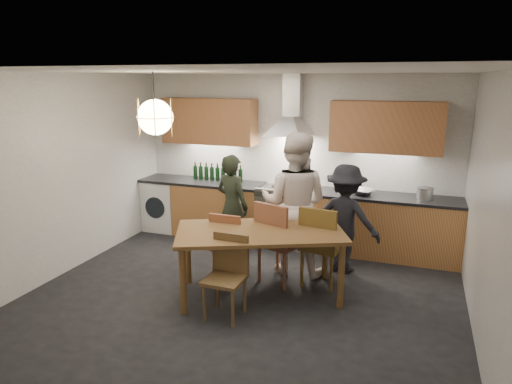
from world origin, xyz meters
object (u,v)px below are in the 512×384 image
(chair_front, at_px, (228,270))
(wine_bottles, at_px, (218,172))
(dining_table, at_px, (260,238))
(person_left, at_px, (232,206))
(mixing_bowl, at_px, (363,192))
(stock_pot, at_px, (425,194))
(person_mid, at_px, (294,204))
(chair_back_left, at_px, (228,242))
(person_right, at_px, (345,219))

(chair_front, relative_size, wine_bottles, 1.03)
(dining_table, height_order, chair_front, chair_front)
(person_left, height_order, mixing_bowl, person_left)
(mixing_bowl, height_order, stock_pot, stock_pot)
(chair_front, distance_m, mixing_bowl, 2.61)
(dining_table, xyz_separation_m, wine_bottles, (-1.40, 1.89, 0.32))
(person_mid, bearing_deg, mixing_bowl, -130.21)
(chair_back_left, xyz_separation_m, chair_front, (0.32, -0.77, -0.01))
(chair_front, xyz_separation_m, wine_bottles, (-1.22, 2.44, 0.53))
(chair_front, distance_m, wine_bottles, 2.77)
(chair_back_left, xyz_separation_m, person_right, (1.32, 0.83, 0.20))
(person_left, xyz_separation_m, mixing_bowl, (1.74, 0.70, 0.19))
(person_mid, bearing_deg, dining_table, 75.38)
(wine_bottles, bearing_deg, mixing_bowl, -2.92)
(chair_front, xyz_separation_m, person_mid, (0.37, 1.36, 0.42))
(person_right, relative_size, stock_pot, 6.64)
(dining_table, relative_size, person_left, 1.44)
(mixing_bowl, distance_m, wine_bottles, 2.35)
(person_mid, distance_m, mixing_bowl, 1.22)
(dining_table, bearing_deg, mixing_bowl, 37.79)
(wine_bottles, bearing_deg, stock_pot, -1.72)
(dining_table, relative_size, mixing_bowl, 6.50)
(mixing_bowl, bearing_deg, person_left, -158.00)
(chair_front, height_order, person_right, person_right)
(person_mid, xyz_separation_m, mixing_bowl, (0.76, 0.96, 0.00))
(chair_back_left, distance_m, wine_bottles, 1.97)
(person_right, bearing_deg, person_left, 8.40)
(person_left, xyz_separation_m, stock_pot, (2.59, 0.73, 0.23))
(mixing_bowl, bearing_deg, person_mid, -128.49)
(person_mid, height_order, mixing_bowl, person_mid)
(wine_bottles, bearing_deg, person_mid, -34.17)
(mixing_bowl, relative_size, wine_bottles, 0.38)
(chair_front, bearing_deg, chair_back_left, 113.61)
(person_left, bearing_deg, chair_front, 130.74)
(dining_table, xyz_separation_m, stock_pot, (1.79, 1.79, 0.26))
(dining_table, bearing_deg, person_left, 102.65)
(dining_table, distance_m, wine_bottles, 2.37)
(chair_back_left, relative_size, chair_front, 1.01)
(chair_back_left, distance_m, person_mid, 1.00)
(person_mid, bearing_deg, chair_back_left, 39.19)
(mixing_bowl, height_order, wine_bottles, wine_bottles)
(chair_back_left, distance_m, person_left, 0.92)
(chair_back_left, height_order, chair_front, chair_back_left)
(mixing_bowl, distance_m, stock_pot, 0.84)
(person_right, xyz_separation_m, wine_bottles, (-2.22, 0.84, 0.31))
(person_left, xyz_separation_m, person_mid, (0.98, -0.25, 0.19))
(person_right, bearing_deg, chair_front, 66.91)
(dining_table, xyz_separation_m, mixing_bowl, (0.95, 1.77, 0.22))
(dining_table, distance_m, stock_pot, 2.55)
(chair_front, distance_m, stock_pot, 3.10)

